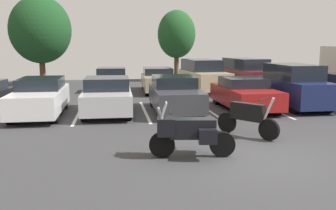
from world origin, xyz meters
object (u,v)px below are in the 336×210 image
(car_white, at_px, (40,97))
(car_red, at_px, (244,94))
(car_charcoal, at_px, (175,95))
(car_far_champagne, at_px, (203,76))
(car_far_grey, at_px, (112,81))
(motorcycle_touring, at_px, (189,131))
(car_far_maroon, at_px, (247,75))
(car_navy, at_px, (294,86))
(car_far_tan, at_px, (158,80))
(car_silver, at_px, (107,96))
(motorcycle_second, at_px, (248,117))

(car_white, height_order, car_red, car_white)
(car_charcoal, bearing_deg, car_far_champagne, 67.21)
(car_far_champagne, bearing_deg, car_red, -87.51)
(car_far_grey, bearing_deg, motorcycle_touring, -81.53)
(car_white, height_order, car_far_maroon, car_far_maroon)
(car_navy, relative_size, car_far_tan, 0.94)
(motorcycle_touring, height_order, car_navy, car_navy)
(car_white, distance_m, car_silver, 2.67)
(motorcycle_touring, xyz_separation_m, car_far_maroon, (6.31, 13.13, 0.31))
(car_far_tan, bearing_deg, motorcycle_touring, -93.37)
(car_white, distance_m, car_far_maroon, 12.95)
(car_red, relative_size, car_far_champagne, 0.88)
(car_navy, xyz_separation_m, car_far_grey, (-8.21, 6.53, -0.27))
(car_navy, bearing_deg, motorcycle_touring, -132.39)
(car_charcoal, height_order, car_red, car_charcoal)
(car_navy, bearing_deg, car_silver, -177.31)
(motorcycle_second, distance_m, car_far_champagne, 11.42)
(car_navy, height_order, car_far_grey, car_navy)
(car_white, relative_size, car_far_champagne, 0.95)
(motorcycle_second, height_order, car_silver, car_silver)
(car_far_tan, bearing_deg, car_charcoal, -90.66)
(motorcycle_second, height_order, car_red, car_red)
(motorcycle_touring, bearing_deg, car_far_maroon, 64.33)
(car_far_maroon, bearing_deg, car_charcoal, -130.13)
(car_white, bearing_deg, car_far_grey, 67.86)
(car_silver, xyz_separation_m, car_charcoal, (2.83, 0.05, 0.00))
(car_navy, distance_m, car_far_champagne, 6.94)
(car_red, bearing_deg, car_far_grey, 130.71)
(car_white, xyz_separation_m, car_far_grey, (2.80, 6.89, -0.04))
(car_white, relative_size, car_charcoal, 1.08)
(car_navy, bearing_deg, motorcycle_second, -128.82)
(car_far_tan, bearing_deg, car_navy, -49.74)
(car_red, xyz_separation_m, car_far_grey, (-5.81, 6.76, 0.01))
(car_far_champagne, bearing_deg, car_silver, -129.80)
(motorcycle_touring, relative_size, car_white, 0.46)
(car_red, distance_m, car_navy, 2.42)
(car_charcoal, height_order, car_far_tan, car_charcoal)
(car_navy, relative_size, car_far_champagne, 0.90)
(car_red, bearing_deg, motorcycle_second, -108.52)
(motorcycle_second, xyz_separation_m, car_far_grey, (-4.24, 11.47, 0.10))
(car_silver, xyz_separation_m, car_far_champagne, (5.66, 6.80, 0.21))
(car_silver, bearing_deg, car_white, 179.39)
(car_red, bearing_deg, car_far_tan, 114.60)
(car_charcoal, bearing_deg, car_far_tan, 89.34)
(motorcycle_second, distance_m, car_far_maroon, 11.96)
(motorcycle_second, bearing_deg, car_far_grey, 110.27)
(car_far_maroon, bearing_deg, car_far_grey, 178.46)
(car_navy, xyz_separation_m, car_far_tan, (-5.44, 6.43, -0.24))
(motorcycle_touring, xyz_separation_m, car_navy, (6.22, 6.82, 0.29))
(car_red, distance_m, car_far_grey, 8.91)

